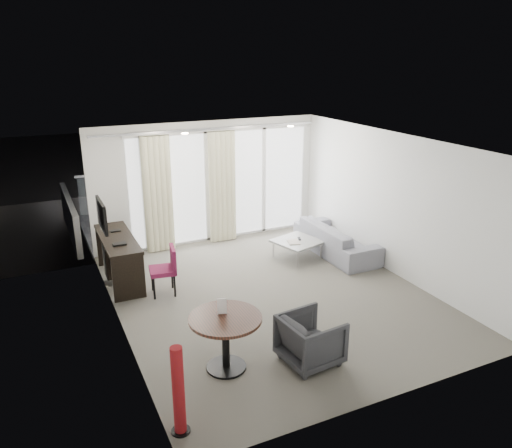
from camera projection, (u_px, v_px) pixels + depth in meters
name	position (u px, v px, depth m)	size (l,w,h in m)	color
floor	(271.00, 295.00, 8.52)	(5.00, 6.00, 0.00)	#5A564C
ceiling	(273.00, 143.00, 7.67)	(5.00, 6.00, 0.00)	white
wall_left	(115.00, 247.00, 7.09)	(0.00, 6.00, 2.60)	silver
wall_right	(394.00, 204.00, 9.10)	(0.00, 6.00, 2.60)	silver
wall_front	(394.00, 303.00, 5.52)	(5.00, 0.00, 2.60)	silver
window_panel	(222.00, 185.00, 10.80)	(4.00, 0.02, 2.38)	white
window_frame	(222.00, 185.00, 10.79)	(4.10, 0.06, 2.44)	white
curtain_left	(158.00, 195.00, 10.08)	(0.60, 0.20, 2.38)	beige
curtain_right	(222.00, 187.00, 10.64)	(0.60, 0.20, 2.38)	beige
curtain_track	(210.00, 129.00, 10.13)	(4.80, 0.04, 0.04)	#B2B2B7
downlight_a	(185.00, 133.00, 8.68)	(0.12, 0.12, 0.02)	#FFE0B2
downlight_b	(291.00, 126.00, 9.52)	(0.12, 0.12, 0.02)	#FFE0B2
desk	(119.00, 259.00, 8.94)	(0.55, 1.77, 0.83)	black
tv	(102.00, 215.00, 8.33)	(0.05, 0.80, 0.50)	black
desk_chair	(163.00, 271.00, 8.45)	(0.46, 0.43, 0.84)	maroon
round_table	(226.00, 343.00, 6.43)	(0.94, 0.94, 0.75)	#381E14
menu_card	(222.00, 316.00, 6.40)	(0.12, 0.02, 0.21)	white
red_lamp	(178.00, 391.00, 5.28)	(0.21, 0.21, 1.06)	maroon
tub_armchair	(311.00, 340.00, 6.58)	(0.71, 0.74, 0.67)	#292A2C
coffee_table	(297.00, 249.00, 10.02)	(0.82, 0.82, 0.37)	gray
remote	(299.00, 240.00, 10.04)	(0.05, 0.17, 0.02)	black
magazine	(294.00, 243.00, 9.86)	(0.24, 0.31, 0.02)	gray
sofa	(336.00, 239.00, 10.22)	(2.11, 0.83, 0.62)	slate
terrace_slab	(201.00, 220.00, 12.51)	(5.60, 3.00, 0.12)	#4D4D50
rattan_chair_a	(221.00, 200.00, 12.54)	(0.57, 0.57, 0.83)	brown
rattan_chair_b	(251.00, 197.00, 12.90)	(0.53, 0.53, 0.77)	brown
rattan_table	(265.00, 207.00, 12.43)	(0.56, 0.56, 0.56)	brown
balustrade	(183.00, 185.00, 13.57)	(5.50, 0.06, 1.05)	#B2B2B7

